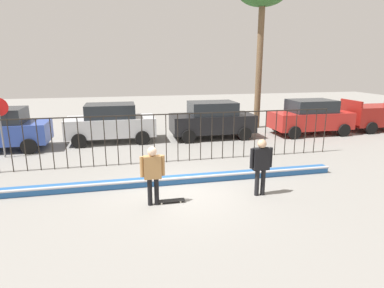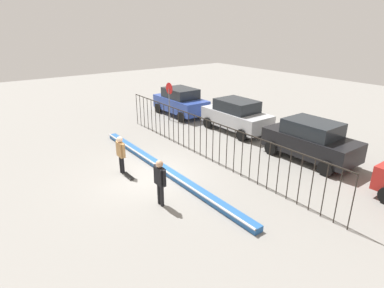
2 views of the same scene
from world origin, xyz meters
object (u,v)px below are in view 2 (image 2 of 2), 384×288
object	(u,v)px
skateboard	(128,176)
parked_car_blue	(180,102)
camera_operator	(160,179)
stop_sign	(169,96)
parked_car_silver	(236,115)
parked_car_black	(311,140)
skateboarder	(121,152)

from	to	relation	value
skateboard	parked_car_blue	world-z (taller)	parked_car_blue
camera_operator	stop_sign	distance (m)	10.68
parked_car_blue	parked_car_silver	size ratio (longest dim) A/B	1.00
parked_car_silver	parked_car_black	xyz separation A→B (m)	(5.16, -0.22, 0.00)
skateboard	parked_car_black	distance (m)	8.47
skateboarder	parked_car_silver	world-z (taller)	parked_car_silver
skateboarder	camera_operator	xyz separation A→B (m)	(3.18, 0.00, 0.03)
skateboarder	parked_car_silver	distance (m)	8.05
skateboard	parked_car_silver	xyz separation A→B (m)	(-1.75, 7.92, 0.91)
parked_car_blue	parked_car_silver	world-z (taller)	same
skateboarder	stop_sign	bearing A→B (deg)	155.61
camera_operator	parked_car_silver	world-z (taller)	parked_car_silver
parked_car_black	camera_operator	bearing A→B (deg)	-99.45
skateboard	stop_sign	bearing A→B (deg)	123.96
skateboard	parked_car_silver	distance (m)	8.16
camera_operator	stop_sign	xyz separation A→B (m)	(-8.78, 6.05, 0.59)
skateboarder	parked_car_black	size ratio (longest dim) A/B	0.39
parked_car_black	stop_sign	xyz separation A→B (m)	(-9.50, -1.67, 0.64)
skateboarder	stop_sign	xyz separation A→B (m)	(-5.60, 6.05, 0.61)
skateboard	camera_operator	xyz separation A→B (m)	(2.69, -0.03, 0.97)
skateboard	stop_sign	world-z (taller)	stop_sign
skateboard	camera_operator	distance (m)	2.86
parked_car_blue	skateboarder	bearing A→B (deg)	-48.25
skateboarder	skateboard	bearing A→B (deg)	26.68
parked_car_silver	stop_sign	distance (m)	4.78
parked_car_blue	parked_car_black	bearing A→B (deg)	3.82
stop_sign	skateboard	bearing A→B (deg)	-44.68
stop_sign	parked_car_black	bearing A→B (deg)	9.99
camera_operator	parked_car_blue	distance (m)	11.90
skateboard	stop_sign	xyz separation A→B (m)	(-6.09, 6.02, 1.56)
camera_operator	parked_car_blue	xyz separation A→B (m)	(-9.36, 7.34, -0.06)
parked_car_black	stop_sign	bearing A→B (deg)	-174.12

